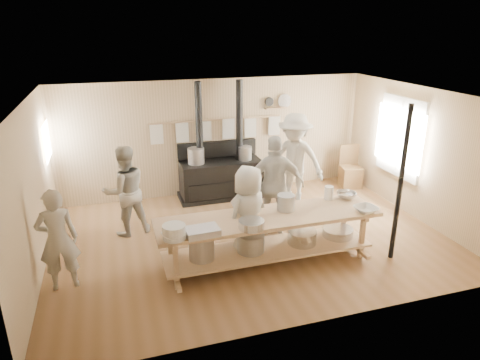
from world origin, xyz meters
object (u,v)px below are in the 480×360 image
(cook_far_left, at_px, (58,240))
(roasting_pan, at_px, (202,231))
(cook_center, at_px, (248,214))
(prep_table, at_px, (268,234))
(chair, at_px, (350,175))
(stove, at_px, (220,175))
(cook_left, at_px, (125,191))
(cook_by_window, at_px, (294,160))
(cook_right, at_px, (275,186))

(cook_far_left, xyz_separation_m, roasting_pan, (2.00, -0.59, 0.12))
(roasting_pan, bearing_deg, cook_center, 31.73)
(prep_table, xyz_separation_m, chair, (3.16, 2.74, -0.23))
(cook_far_left, bearing_deg, cook_center, 173.41)
(prep_table, height_order, chair, chair)
(stove, distance_m, roasting_pan, 3.56)
(cook_center, bearing_deg, cook_left, -65.70)
(stove, bearing_deg, roasting_pan, -108.86)
(cook_left, height_order, cook_center, cook_left)
(prep_table, xyz_separation_m, roasting_pan, (-1.14, -0.33, 0.38))
(roasting_pan, bearing_deg, cook_by_window, 44.50)
(prep_table, height_order, cook_far_left, cook_far_left)
(cook_center, height_order, cook_right, cook_right)
(stove, height_order, chair, stove)
(stove, bearing_deg, cook_left, -149.58)
(cook_right, bearing_deg, cook_far_left, 23.88)
(stove, distance_m, cook_by_window, 1.71)
(stove, relative_size, cook_far_left, 1.66)
(cook_center, xyz_separation_m, cook_right, (0.78, 0.81, 0.12))
(cook_right, bearing_deg, roasting_pan, 51.35)
(chair, bearing_deg, cook_left, -158.23)
(cook_far_left, distance_m, cook_right, 3.74)
(cook_left, relative_size, cook_right, 0.91)
(cook_by_window, bearing_deg, cook_center, -90.09)
(cook_far_left, distance_m, cook_center, 2.88)
(cook_right, xyz_separation_m, chair, (2.65, 1.71, -0.64))
(prep_table, distance_m, cook_right, 1.22)
(stove, relative_size, prep_table, 0.72)
(cook_left, distance_m, roasting_pan, 2.32)
(stove, xyz_separation_m, chair, (3.16, -0.28, -0.23))
(cook_left, height_order, chair, cook_left)
(prep_table, xyz_separation_m, cook_by_window, (1.40, 2.17, 0.48))
(cook_left, height_order, cook_by_window, cook_by_window)
(cook_right, height_order, roasting_pan, cook_right)
(cook_far_left, bearing_deg, chair, -164.20)
(cook_far_left, height_order, cook_by_window, cook_by_window)
(cook_left, relative_size, cook_by_window, 0.85)
(prep_table, xyz_separation_m, cook_far_left, (-3.14, 0.26, 0.26))
(cook_center, bearing_deg, cook_right, -159.14)
(cook_far_left, height_order, roasting_pan, cook_far_left)
(cook_center, distance_m, cook_right, 1.13)
(cook_left, distance_m, cook_by_window, 3.54)
(cook_right, bearing_deg, cook_left, -3.92)
(roasting_pan, bearing_deg, prep_table, 16.13)
(chair, distance_m, roasting_pan, 5.32)
(prep_table, relative_size, chair, 3.62)
(stove, relative_size, cook_left, 1.53)
(cook_center, relative_size, chair, 1.64)
(stove, height_order, cook_far_left, stove)
(stove, bearing_deg, cook_center, -95.39)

